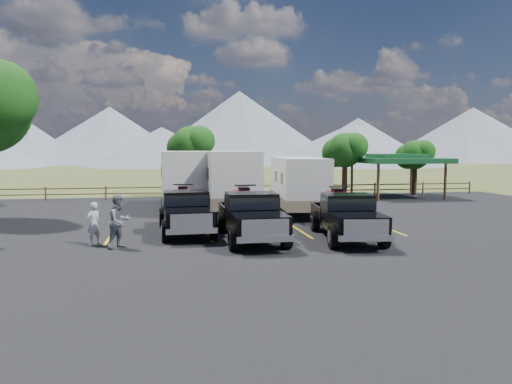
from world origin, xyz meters
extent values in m
plane|color=#475825|center=(0.00, 0.00, 0.00)|extent=(320.00, 320.00, 0.00)
cube|color=black|center=(0.00, 3.00, 0.02)|extent=(44.00, 34.00, 0.04)
cube|color=yellow|center=(-6.00, 4.00, 0.04)|extent=(0.12, 5.50, 0.01)
cube|color=yellow|center=(-2.00, 4.00, 0.04)|extent=(0.12, 5.50, 0.01)
cube|color=yellow|center=(2.00, 4.00, 0.04)|extent=(0.12, 5.50, 0.01)
cube|color=yellow|center=(6.00, 4.00, 0.04)|extent=(0.12, 5.50, 0.01)
cylinder|color=black|center=(9.00, 17.00, 1.40)|extent=(0.39, 0.39, 2.80)
sphere|color=#174C13|center=(9.00, 17.00, 3.50)|extent=(2.52, 2.52, 2.52)
sphere|color=#174C13|center=(9.54, 16.55, 3.77)|extent=(1.98, 1.98, 1.98)
sphere|color=#174C13|center=(8.50, 17.40, 3.32)|extent=(2.16, 2.16, 2.16)
cylinder|color=black|center=(15.00, 18.00, 1.26)|extent=(0.38, 0.38, 2.52)
sphere|color=#174C13|center=(15.00, 18.00, 3.15)|extent=(2.24, 2.24, 2.24)
sphere|color=#174C13|center=(15.48, 17.60, 3.39)|extent=(1.76, 1.76, 1.76)
sphere|color=#174C13|center=(14.55, 18.35, 2.99)|extent=(1.92, 1.92, 1.92)
cylinder|color=black|center=(-2.00, 19.00, 1.54)|extent=(0.41, 0.41, 3.08)
sphere|color=#174C13|center=(-2.00, 19.00, 3.85)|extent=(2.80, 2.80, 2.80)
sphere|color=#174C13|center=(-1.40, 18.50, 4.15)|extent=(2.20, 2.20, 2.20)
sphere|color=#174C13|center=(-2.56, 19.44, 3.65)|extent=(2.40, 2.40, 2.40)
cylinder|color=brown|center=(-12.00, 18.50, 0.50)|extent=(0.12, 0.12, 1.00)
cylinder|color=brown|center=(-8.00, 18.50, 0.50)|extent=(0.12, 0.12, 1.00)
cylinder|color=brown|center=(-4.00, 18.50, 0.50)|extent=(0.12, 0.12, 1.00)
cylinder|color=brown|center=(0.00, 18.50, 0.50)|extent=(0.12, 0.12, 1.00)
cylinder|color=brown|center=(4.00, 18.50, 0.50)|extent=(0.12, 0.12, 1.00)
cylinder|color=brown|center=(8.00, 18.50, 0.50)|extent=(0.12, 0.12, 1.00)
cylinder|color=brown|center=(12.00, 18.50, 0.50)|extent=(0.12, 0.12, 1.00)
cylinder|color=brown|center=(16.00, 18.50, 0.50)|extent=(0.12, 0.12, 1.00)
cylinder|color=brown|center=(20.00, 18.50, 0.50)|extent=(0.12, 0.12, 1.00)
cube|color=brown|center=(2.00, 18.50, 0.45)|extent=(36.00, 0.06, 0.08)
cube|color=brown|center=(2.00, 18.50, 0.85)|extent=(36.00, 0.06, 0.08)
cylinder|color=brown|center=(10.50, 14.50, 1.30)|extent=(0.20, 0.20, 2.60)
cylinder|color=brown|center=(10.50, 19.50, 1.30)|extent=(0.20, 0.20, 2.60)
cylinder|color=brown|center=(15.50, 14.50, 1.30)|extent=(0.20, 0.20, 2.60)
cylinder|color=brown|center=(15.50, 19.50, 1.30)|extent=(0.20, 0.20, 2.60)
cube|color=#175228|center=(13.00, 17.00, 2.75)|extent=(6.20, 6.20, 0.35)
cube|color=#175228|center=(13.00, 17.00, 3.05)|extent=(3.50, 3.50, 0.35)
cone|color=gray|center=(-18.00, 112.00, 7.00)|extent=(44.00, 44.00, 14.00)
cone|color=gray|center=(14.00, 108.00, 9.00)|extent=(52.00, 52.00, 18.00)
cone|color=gray|center=(48.00, 114.00, 6.00)|extent=(40.00, 40.00, 12.00)
cone|color=gray|center=(80.00, 110.00, 7.50)|extent=(50.00, 50.00, 15.00)
cone|color=gray|center=(-5.00, 87.00, 4.00)|extent=(32.00, 32.00, 8.00)
cone|color=gray|center=(35.00, 84.00, 4.50)|extent=(40.00, 40.00, 9.00)
cube|color=black|center=(-2.93, 3.57, 0.65)|extent=(2.02, 5.61, 0.35)
cube|color=black|center=(-2.85, 1.71, 1.01)|extent=(1.94, 1.83, 0.49)
cube|color=black|center=(-2.92, 3.45, 1.35)|extent=(1.89, 1.59, 0.97)
cube|color=black|center=(-2.92, 3.45, 1.50)|extent=(1.93, 1.65, 0.44)
cube|color=black|center=(-3.00, 5.32, 0.92)|extent=(1.96, 2.41, 0.53)
cube|color=silver|center=(-2.80, 0.72, 0.96)|extent=(1.56, 0.14, 0.53)
cube|color=silver|center=(-2.80, 0.66, 0.59)|extent=(1.91, 0.26, 0.21)
cube|color=silver|center=(-3.05, 6.48, 0.59)|extent=(1.91, 0.24, 0.21)
cylinder|color=black|center=(-3.76, 1.61, 0.48)|extent=(0.33, 0.89, 0.87)
cylinder|color=black|center=(-1.93, 1.69, 0.48)|extent=(0.33, 0.89, 0.87)
cylinder|color=black|center=(-3.92, 5.45, 0.48)|extent=(0.33, 0.89, 0.87)
cylinder|color=black|center=(-2.09, 5.53, 0.48)|extent=(0.33, 0.89, 0.87)
cube|color=#9B0813|center=(-3.00, 5.32, 1.58)|extent=(0.73, 1.29, 0.34)
cube|color=black|center=(-3.00, 5.32, 1.82)|extent=(0.42, 0.74, 0.17)
cube|color=#9B0813|center=(-2.98, 4.78, 1.67)|extent=(0.79, 0.37, 0.21)
cylinder|color=black|center=(-2.98, 4.88, 2.01)|extent=(0.88, 0.10, 0.06)
cylinder|color=black|center=(-3.41, 4.76, 1.38)|extent=(0.28, 0.55, 0.54)
cylinder|color=black|center=(-2.54, 4.80, 1.38)|extent=(0.28, 0.55, 0.54)
cylinder|color=black|center=(-3.46, 5.83, 1.38)|extent=(0.28, 0.55, 0.54)
cylinder|color=black|center=(-2.59, 5.87, 1.38)|extent=(0.28, 0.55, 0.54)
cube|color=black|center=(-0.46, 1.52, 0.68)|extent=(1.87, 5.76, 0.36)
cube|color=black|center=(-0.46, -0.42, 1.05)|extent=(1.94, 1.82, 0.50)
cube|color=black|center=(-0.46, 1.40, 1.40)|extent=(1.90, 1.58, 1.01)
cube|color=black|center=(-0.46, 1.40, 1.55)|extent=(1.94, 1.64, 0.45)
cube|color=black|center=(-0.46, 3.34, 0.95)|extent=(1.94, 2.43, 0.56)
cube|color=silver|center=(-0.45, -1.45, 1.00)|extent=(1.62, 0.08, 0.56)
cube|color=silver|center=(-0.45, -1.51, 0.62)|extent=(1.98, 0.19, 0.22)
cube|color=silver|center=(-0.47, 4.55, 0.62)|extent=(1.98, 0.17, 0.22)
cylinder|color=black|center=(-1.40, -0.48, 0.49)|extent=(0.30, 0.91, 0.91)
cylinder|color=black|center=(0.49, -0.48, 0.49)|extent=(0.30, 0.91, 0.91)
cylinder|color=black|center=(-1.41, 3.51, 0.49)|extent=(0.30, 0.91, 0.91)
cylinder|color=black|center=(0.48, 3.52, 0.49)|extent=(0.30, 0.91, 0.91)
cube|color=#9B0813|center=(-0.46, 3.34, 1.63)|extent=(0.71, 1.31, 0.35)
cube|color=black|center=(-0.46, 3.34, 1.89)|extent=(0.41, 0.76, 0.18)
cube|color=#9B0813|center=(-0.46, 2.78, 1.74)|extent=(0.81, 0.36, 0.22)
cylinder|color=black|center=(-0.46, 2.88, 2.09)|extent=(0.91, 0.06, 0.06)
cylinder|color=black|center=(-0.92, 2.78, 1.43)|extent=(0.26, 0.57, 0.57)
cylinder|color=black|center=(-0.01, 2.78, 1.43)|extent=(0.26, 0.57, 0.57)
cylinder|color=black|center=(-0.92, 3.89, 1.43)|extent=(0.26, 0.57, 0.57)
cylinder|color=black|center=(-0.01, 3.89, 1.43)|extent=(0.26, 0.57, 0.57)
cube|color=black|center=(3.30, 1.07, 0.65)|extent=(2.43, 5.72, 0.35)
cube|color=black|center=(3.08, -0.79, 1.01)|extent=(2.06, 1.96, 0.49)
cube|color=black|center=(3.29, 0.95, 1.35)|extent=(2.00, 1.72, 0.97)
cube|color=black|center=(3.29, 0.95, 1.50)|extent=(2.04, 1.79, 0.44)
cube|color=black|center=(3.51, 2.81, 0.92)|extent=(2.13, 2.54, 0.54)
cube|color=silver|center=(2.97, -1.77, 0.96)|extent=(1.56, 0.26, 0.54)
cube|color=silver|center=(2.96, -1.83, 0.59)|extent=(1.92, 0.40, 0.21)
cube|color=silver|center=(3.65, 3.97, 0.59)|extent=(1.91, 0.38, 0.21)
cylinder|color=black|center=(2.17, -0.74, 0.48)|extent=(0.39, 0.90, 0.88)
cylinder|color=black|center=(3.98, -0.95, 0.48)|extent=(0.39, 0.90, 0.88)
cylinder|color=black|center=(2.62, 3.09, 0.48)|extent=(0.39, 0.90, 0.88)
cylinder|color=black|center=(4.44, 2.87, 0.48)|extent=(0.39, 0.90, 0.88)
cube|color=#9B0813|center=(3.51, 2.81, 1.58)|extent=(0.83, 1.34, 0.34)
cube|color=black|center=(3.51, 2.81, 1.82)|extent=(0.47, 0.77, 0.18)
cube|color=#9B0813|center=(3.45, 2.28, 1.68)|extent=(0.81, 0.43, 0.21)
cylinder|color=black|center=(3.46, 2.37, 2.02)|extent=(0.88, 0.16, 0.06)
cylinder|color=black|center=(3.01, 2.33, 1.38)|extent=(0.32, 0.57, 0.55)
cylinder|color=black|center=(3.88, 2.22, 1.38)|extent=(0.32, 0.57, 0.55)
cylinder|color=black|center=(3.14, 3.39, 1.38)|extent=(0.32, 0.57, 0.55)
cylinder|color=black|center=(4.01, 3.29, 1.38)|extent=(0.32, 0.57, 0.55)
cube|color=silver|center=(-2.77, 11.88, 2.04)|extent=(2.70, 7.95, 2.84)
cube|color=#82735A|center=(-2.77, 11.88, 0.93)|extent=(2.72, 7.99, 0.63)
cube|color=black|center=(-4.00, 9.87, 2.32)|extent=(0.04, 0.95, 0.63)
cube|color=black|center=(-1.45, 9.93, 2.32)|extent=(0.04, 0.95, 0.63)
cylinder|color=black|center=(-3.97, 12.16, 0.41)|extent=(0.28, 0.74, 0.74)
cylinder|color=black|center=(-1.59, 12.22, 0.41)|extent=(0.28, 0.74, 0.74)
cube|color=black|center=(-2.67, 6.98, 0.57)|extent=(0.17, 1.90, 0.11)
cube|color=silver|center=(-0.37, 9.80, 2.05)|extent=(2.58, 7.93, 2.85)
cube|color=#82735A|center=(-0.37, 9.80, 0.94)|extent=(2.60, 7.97, 0.63)
cube|color=black|center=(-1.66, 7.83, 2.33)|extent=(0.03, 0.95, 0.63)
cube|color=black|center=(0.90, 7.81, 2.33)|extent=(0.03, 0.95, 0.63)
cylinder|color=black|center=(-1.56, 10.12, 0.41)|extent=(0.27, 0.74, 0.74)
cylinder|color=black|center=(0.83, 10.11, 0.41)|extent=(0.27, 0.74, 0.74)
cube|color=black|center=(-0.39, 4.89, 0.57)|extent=(0.14, 1.90, 0.11)
cube|color=silver|center=(3.35, 8.77, 1.84)|extent=(2.94, 7.29, 2.56)
cube|color=#82735A|center=(3.35, 8.77, 0.85)|extent=(2.96, 7.33, 0.57)
cube|color=black|center=(2.04, 7.11, 2.10)|extent=(0.10, 0.85, 0.57)
cube|color=black|center=(4.33, 6.90, 2.10)|extent=(0.10, 0.85, 0.57)
cylinder|color=black|center=(2.31, 9.16, 0.37)|extent=(0.30, 0.68, 0.66)
cylinder|color=black|center=(4.44, 8.95, 0.37)|extent=(0.30, 0.68, 0.66)
cube|color=black|center=(2.93, 4.39, 0.51)|extent=(0.27, 1.71, 0.09)
imported|color=#BCBCBC|center=(-6.38, 1.46, 0.84)|extent=(0.69, 0.68, 1.60)
imported|color=slate|center=(-5.37, 0.70, 1.01)|extent=(1.18, 1.19, 1.94)
camera|label=1|loc=(-3.58, -17.61, 3.62)|focal=35.00mm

